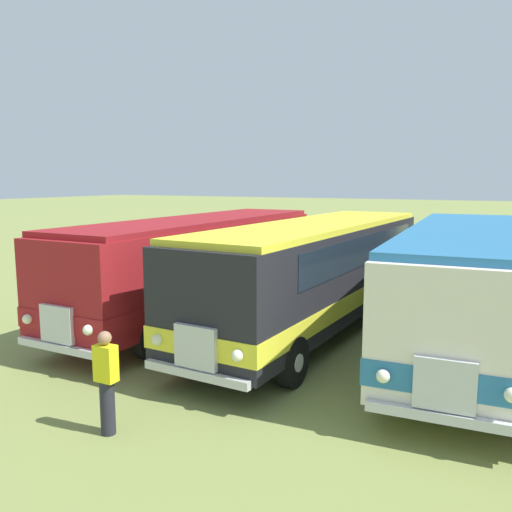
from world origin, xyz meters
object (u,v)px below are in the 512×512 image
Objects in this scene: bus_first_in_row at (201,259)px; bus_second_in_row at (318,268)px; marshal_person at (107,382)px; bus_third_in_row at (463,278)px.

bus_first_in_row and bus_second_in_row have the same top height.
marshal_person is (-0.99, -7.10, -0.87)m from bus_second_in_row.
bus_second_in_row is at bearing 82.09° from marshal_person.
bus_second_in_row is 7.22m from marshal_person.
bus_second_in_row is 6.45× the size of marshal_person.
bus_third_in_row is at bearing 2.13° from bus_first_in_row.
marshal_person is (-4.65, -7.24, -0.87)m from bus_third_in_row.
bus_first_in_row reaches higher than marshal_person.
bus_first_in_row is 7.52m from marshal_person.
marshal_person is at bearing -97.91° from bus_second_in_row.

